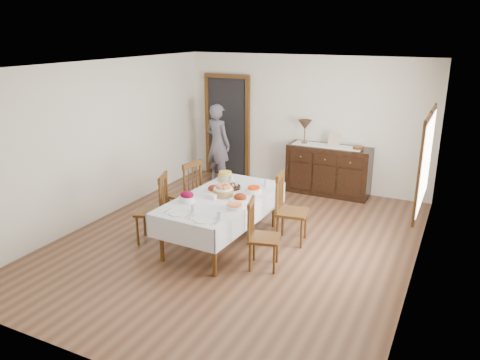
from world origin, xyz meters
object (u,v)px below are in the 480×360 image
at_px(sideboard, 328,170).
at_px(dining_table, 222,202).
at_px(chair_left_far, 186,192).
at_px(chair_left_near, 155,208).
at_px(table_lamp, 305,125).
at_px(chair_right_near, 260,234).
at_px(person, 218,141).
at_px(chair_right_far, 289,208).

bearing_deg(sideboard, dining_table, -105.60).
relative_size(chair_left_far, sideboard, 0.68).
relative_size(chair_left_near, table_lamp, 2.28).
relative_size(chair_right_near, person, 0.54).
bearing_deg(sideboard, table_lamp, 179.82).
distance_m(chair_right_near, chair_right_far, 0.92).
xyz_separation_m(chair_right_near, chair_right_far, (0.05, 0.92, 0.06)).
distance_m(chair_left_far, sideboard, 2.96).
xyz_separation_m(chair_right_far, sideboard, (-0.07, 2.36, -0.06)).
distance_m(chair_left_near, chair_right_far, 1.99).
height_order(chair_left_near, chair_right_far, chair_right_far).
distance_m(sideboard, person, 2.31).
bearing_deg(chair_right_near, person, 22.72).
distance_m(chair_right_far, person, 3.13).
distance_m(chair_left_near, chair_left_far, 0.77).
height_order(chair_right_near, chair_right_far, chair_right_far).
bearing_deg(chair_left_near, person, 169.61).
bearing_deg(person, chair_left_far, 121.07).
xyz_separation_m(chair_left_near, chair_right_far, (1.80, 0.86, 0.01)).
bearing_deg(person, table_lamp, -154.85).
relative_size(person, table_lamp, 3.80).
bearing_deg(chair_right_near, dining_table, 47.07).
distance_m(chair_left_near, sideboard, 3.65).
xyz_separation_m(chair_right_near, person, (-2.27, 2.99, 0.39)).
relative_size(dining_table, chair_right_near, 2.29).
bearing_deg(table_lamp, sideboard, -0.18).
relative_size(dining_table, chair_right_far, 2.05).
bearing_deg(chair_left_far, table_lamp, 165.31).
bearing_deg(sideboard, chair_left_far, -124.05).
bearing_deg(chair_right_near, sideboard, -14.28).
bearing_deg(table_lamp, chair_right_near, -80.88).
xyz_separation_m(chair_left_near, person, (-0.53, 2.92, 0.34)).
distance_m(chair_left_near, person, 2.99).
height_order(dining_table, chair_left_near, chair_left_near).
bearing_deg(dining_table, person, 122.57).
height_order(dining_table, chair_right_far, chair_right_far).
bearing_deg(chair_right_near, table_lamp, -5.45).
bearing_deg(chair_left_near, chair_right_far, 94.80).
relative_size(dining_table, table_lamp, 4.74).
relative_size(chair_left_far, chair_right_near, 1.13).
xyz_separation_m(dining_table, chair_right_far, (0.86, 0.48, -0.11)).
xyz_separation_m(chair_left_far, chair_right_far, (1.73, 0.09, -0.01)).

